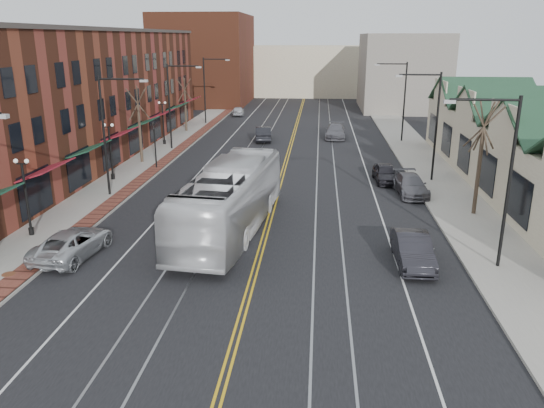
% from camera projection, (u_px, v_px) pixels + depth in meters
% --- Properties ---
extents(ground, '(160.00, 160.00, 0.00)m').
position_uv_depth(ground, '(240.00, 322.00, 20.57)').
color(ground, black).
rests_on(ground, ground).
extents(sidewalk_left, '(4.00, 120.00, 0.15)m').
position_uv_depth(sidewalk_left, '(123.00, 180.00, 40.56)').
color(sidewalk_left, gray).
rests_on(sidewalk_left, ground).
extents(sidewalk_right, '(4.00, 120.00, 0.15)m').
position_uv_depth(sidewalk_right, '(444.00, 188.00, 38.52)').
color(sidewalk_right, gray).
rests_on(sidewalk_right, ground).
extents(building_left, '(10.00, 50.00, 11.00)m').
position_uv_depth(building_left, '(69.00, 98.00, 46.16)').
color(building_left, brown).
rests_on(building_left, ground).
extents(building_right, '(8.00, 36.00, 4.60)m').
position_uv_depth(building_right, '(534.00, 160.00, 37.34)').
color(building_right, '#C3B296').
rests_on(building_right, ground).
extents(backdrop_left, '(14.00, 18.00, 14.00)m').
position_uv_depth(backdrop_left, '(205.00, 60.00, 86.29)').
color(backdrop_left, brown).
rests_on(backdrop_left, ground).
extents(backdrop_mid, '(22.00, 14.00, 9.00)m').
position_uv_depth(backdrop_mid, '(306.00, 70.00, 99.93)').
color(backdrop_mid, '#C3B296').
rests_on(backdrop_mid, ground).
extents(backdrop_right, '(12.00, 16.00, 11.00)m').
position_uv_depth(backdrop_right, '(402.00, 72.00, 79.36)').
color(backdrop_right, slate).
rests_on(backdrop_right, ground).
extents(streetlight_l_1, '(3.33, 0.25, 8.00)m').
position_uv_depth(streetlight_l_1, '(110.00, 124.00, 35.18)').
color(streetlight_l_1, black).
rests_on(streetlight_l_1, sidewalk_left).
extents(streetlight_l_2, '(3.33, 0.25, 8.00)m').
position_uv_depth(streetlight_l_2, '(174.00, 98.00, 50.38)').
color(streetlight_l_2, black).
rests_on(streetlight_l_2, sidewalk_left).
extents(streetlight_l_3, '(3.33, 0.25, 8.00)m').
position_uv_depth(streetlight_l_3, '(208.00, 84.00, 65.57)').
color(streetlight_l_3, black).
rests_on(streetlight_l_3, sidewalk_left).
extents(streetlight_r_0, '(3.33, 0.25, 8.00)m').
position_uv_depth(streetlight_r_0, '(501.00, 166.00, 23.81)').
color(streetlight_r_0, black).
rests_on(streetlight_r_0, sidewalk_right).
extents(streetlight_r_1, '(3.33, 0.25, 8.00)m').
position_uv_depth(streetlight_r_1, '(431.00, 115.00, 39.00)').
color(streetlight_r_1, black).
rests_on(streetlight_r_1, sidewalk_right).
extents(streetlight_r_2, '(3.33, 0.25, 8.00)m').
position_uv_depth(streetlight_r_2, '(400.00, 93.00, 54.20)').
color(streetlight_r_2, black).
rests_on(streetlight_r_2, sidewalk_right).
extents(lamppost_l_1, '(0.84, 0.28, 4.27)m').
position_uv_depth(lamppost_l_1, '(27.00, 199.00, 28.59)').
color(lamppost_l_1, black).
rests_on(lamppost_l_1, sidewalk_left).
extents(lamppost_l_2, '(0.84, 0.28, 4.27)m').
position_uv_depth(lamppost_l_2, '(111.00, 153.00, 39.98)').
color(lamppost_l_2, black).
rests_on(lamppost_l_2, sidewalk_left).
extents(lamppost_l_3, '(0.84, 0.28, 4.27)m').
position_uv_depth(lamppost_l_3, '(163.00, 124.00, 53.28)').
color(lamppost_l_3, black).
rests_on(lamppost_l_3, sidewalk_left).
extents(tree_left_near, '(1.78, 1.37, 6.48)m').
position_uv_depth(tree_left_near, '(139.00, 123.00, 45.26)').
color(tree_left_near, '#382B21').
rests_on(tree_left_near, sidewalk_left).
extents(tree_left_far, '(1.66, 1.28, 6.02)m').
position_uv_depth(tree_left_far, '(185.00, 104.00, 60.52)').
color(tree_left_far, '#382B21').
rests_on(tree_left_far, sidewalk_left).
extents(tree_right_mid, '(1.90, 1.46, 6.93)m').
position_uv_depth(tree_right_mid, '(480.00, 156.00, 31.67)').
color(tree_right_mid, '#382B21').
rests_on(tree_right_mid, sidewalk_right).
extents(manhole_mid, '(0.60, 0.60, 0.02)m').
position_uv_depth(manhole_mid, '(9.00, 274.00, 24.32)').
color(manhole_mid, '#592D19').
rests_on(manhole_mid, sidewalk_left).
extents(manhole_far, '(0.60, 0.60, 0.02)m').
position_uv_depth(manhole_far, '(60.00, 235.00, 29.07)').
color(manhole_far, '#592D19').
rests_on(manhole_far, sidewalk_left).
extents(traffic_signal, '(0.18, 0.15, 3.80)m').
position_uv_depth(traffic_signal, '(155.00, 141.00, 43.55)').
color(traffic_signal, black).
rests_on(traffic_signal, sidewalk_left).
extents(transit_bus, '(4.64, 13.91, 3.80)m').
position_uv_depth(transit_bus, '(230.00, 199.00, 29.58)').
color(transit_bus, silver).
rests_on(transit_bus, ground).
extents(parked_suv, '(2.90, 5.30, 1.41)m').
position_uv_depth(parked_suv, '(73.00, 243.00, 26.50)').
color(parked_suv, '#B4B8BC').
rests_on(parked_suv, ground).
extents(parked_car_a, '(1.84, 4.25, 1.43)m').
position_uv_depth(parked_car_a, '(415.00, 248.00, 25.82)').
color(parked_car_a, '#9C9FA3').
rests_on(parked_car_a, ground).
extents(parked_car_b, '(1.63, 4.57, 1.50)m').
position_uv_depth(parked_car_b, '(413.00, 250.00, 25.54)').
color(parked_car_b, black).
rests_on(parked_car_b, ground).
extents(parked_car_c, '(2.25, 4.88, 1.38)m').
position_uv_depth(parked_car_c, '(410.00, 185.00, 36.95)').
color(parked_car_c, '#5E5D64').
rests_on(parked_car_c, ground).
extents(parked_car_d, '(1.84, 4.17, 1.40)m').
position_uv_depth(parked_car_d, '(386.00, 173.00, 40.14)').
color(parked_car_d, '#232227').
rests_on(parked_car_d, ground).
extents(distant_car_left, '(2.10, 4.76, 1.52)m').
position_uv_depth(distant_car_left, '(263.00, 134.00, 56.08)').
color(distant_car_left, black).
rests_on(distant_car_left, ground).
extents(distant_car_right, '(2.39, 5.34, 1.52)m').
position_uv_depth(distant_car_right, '(336.00, 131.00, 57.61)').
color(distant_car_right, slate).
rests_on(distant_car_right, ground).
extents(distant_car_far, '(1.94, 3.99, 1.31)m').
position_uv_depth(distant_car_far, '(238.00, 111.00, 74.07)').
color(distant_car_far, '#B9BAC1').
rests_on(distant_car_far, ground).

